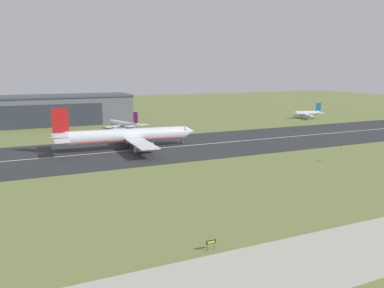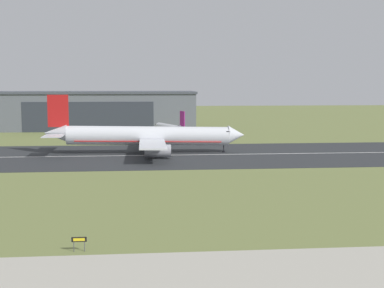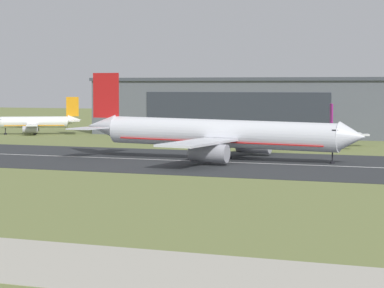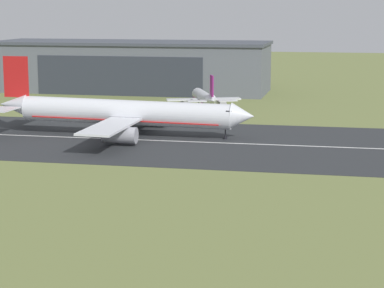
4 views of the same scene
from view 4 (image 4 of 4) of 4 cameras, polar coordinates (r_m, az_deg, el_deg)
name	(u,v)px [view 4 (image 4 of 4)]	position (r m, az deg, el deg)	size (l,w,h in m)	color
ground_plane	(74,216)	(96.71, -8.98, -5.45)	(728.31, 728.31, 0.00)	olive
runway_strip	(173,141)	(148.22, -1.43, 0.21)	(488.31, 49.22, 0.06)	#2B2D30
runway_centreline	(173,141)	(148.21, -1.43, 0.23)	(439.48, 0.70, 0.01)	silver
hangar_building	(131,66)	(237.95, -4.65, 5.92)	(86.54, 27.83, 15.70)	slate
airplane_landing	(124,113)	(154.83, -5.18, 2.36)	(54.72, 47.36, 16.07)	silver
airplane_parked_west	(204,98)	(194.38, 0.93, 3.53)	(20.02, 25.62, 9.80)	silver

